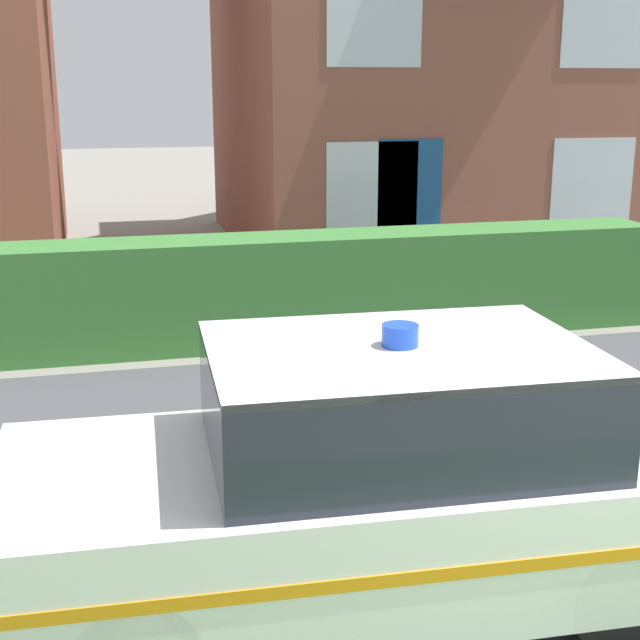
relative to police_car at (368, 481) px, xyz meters
The scene contains 4 objects.
road_strip 2.24m from the police_car, 57.26° to the left, with size 28.00×5.71×0.01m, color #4C4C51.
garden_hedge 5.35m from the police_car, 90.68° to the left, with size 10.36×0.83×1.23m, color #3D7F38.
police_car is the anchor object (origin of this frame).
house_right 12.58m from the police_car, 69.18° to the left, with size 6.89×6.89×6.88m.
Camera 1 is at (-2.52, -2.46, 2.90)m, focal length 50.00 mm.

